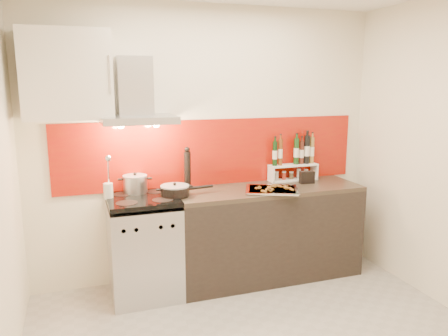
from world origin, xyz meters
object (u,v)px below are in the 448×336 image
object	(u,v)px
baking_tray	(272,190)
range_stove	(144,248)
pepper_mill	(187,169)
saute_pan	(176,190)
counter	(267,232)
stock_pot	(135,184)

from	to	relation	value
baking_tray	range_stove	bearing A→B (deg)	172.95
range_stove	pepper_mill	xyz separation A→B (m)	(0.45, 0.17, 0.65)
saute_pan	pepper_mill	bearing A→B (deg)	52.25
range_stove	counter	world-z (taller)	range_stove
pepper_mill	baking_tray	bearing A→B (deg)	-23.66
stock_pot	saute_pan	xyz separation A→B (m)	(0.32, -0.21, -0.03)
stock_pot	baking_tray	bearing A→B (deg)	-14.90
saute_pan	pepper_mill	distance (m)	0.30
stock_pot	saute_pan	world-z (taller)	stock_pot
range_stove	baking_tray	bearing A→B (deg)	-7.05
baking_tray	pepper_mill	bearing A→B (deg)	156.34
pepper_mill	saute_pan	bearing A→B (deg)	-127.75
range_stove	stock_pot	bearing A→B (deg)	101.32
stock_pot	range_stove	bearing A→B (deg)	-78.68
saute_pan	pepper_mill	xyz separation A→B (m)	(0.16, 0.21, 0.14)
range_stove	stock_pot	distance (m)	0.58
range_stove	counter	distance (m)	1.20
stock_pot	baking_tray	distance (m)	1.25
counter	pepper_mill	bearing A→B (deg)	167.48
stock_pot	pepper_mill	world-z (taller)	pepper_mill
saute_pan	counter	bearing A→B (deg)	2.52
range_stove	saute_pan	distance (m)	0.59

